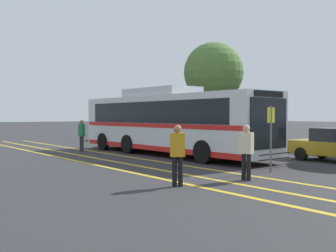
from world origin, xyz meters
TOP-DOWN VIEW (x-y plane):
  - ground_plane at (0.00, 0.00)m, footprint 220.00×220.00m
  - lane_strip_0 at (0.88, -2.38)m, footprint 32.63×0.20m
  - lane_strip_1 at (0.88, -3.93)m, footprint 32.63×0.20m
  - lane_strip_2 at (0.88, -5.14)m, footprint 32.63×0.20m
  - curb_strip at (0.88, 5.39)m, footprint 40.63×0.36m
  - transit_bus at (0.86, -0.18)m, footprint 12.98×2.87m
  - parked_car_0 at (-10.69, 3.67)m, footprint 4.86×2.12m
  - parked_car_1 at (-4.23, 3.68)m, footprint 4.13×2.09m
  - parked_car_2 at (1.69, 3.65)m, footprint 4.62×1.96m
  - pedestrian_0 at (8.77, -3.25)m, footprint 0.46×0.31m
  - pedestrian_1 at (8.24, -5.60)m, footprint 0.43×0.47m
  - pedestrian_2 at (-3.67, -2.86)m, footprint 0.43×0.25m
  - bus_stop_sign at (8.08, -1.11)m, footprint 0.07×0.40m
  - tree_1 at (-4.41, 8.34)m, footprint 4.51×4.51m

SIDE VIEW (x-z plane):
  - ground_plane at x=0.00m, z-range 0.00..0.00m
  - lane_strip_0 at x=0.88m, z-range 0.00..0.01m
  - lane_strip_1 at x=0.88m, z-range 0.00..0.01m
  - lane_strip_2 at x=0.88m, z-range 0.00..0.01m
  - curb_strip at x=0.88m, z-range 0.00..0.15m
  - parked_car_1 at x=-4.23m, z-range 0.00..1.50m
  - parked_car_2 at x=1.69m, z-range 0.01..1.50m
  - parked_car_0 at x=-10.69m, z-range -0.01..1.56m
  - pedestrian_0 at x=8.77m, z-range 0.12..1.87m
  - pedestrian_1 at x=8.24m, z-range 0.13..1.90m
  - pedestrian_2 at x=-3.67m, z-range 0.13..1.92m
  - bus_stop_sign at x=8.08m, z-range 0.32..2.70m
  - transit_bus at x=0.86m, z-range 0.01..3.49m
  - tree_1 at x=-4.41m, z-range 1.52..9.08m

